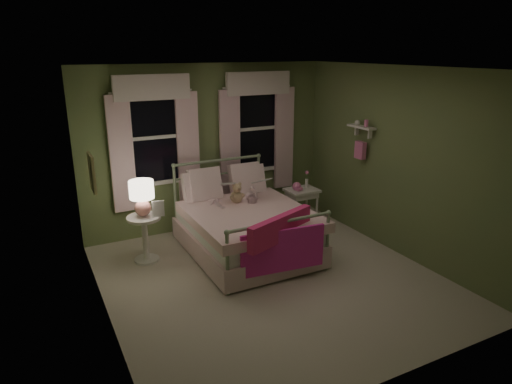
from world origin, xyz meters
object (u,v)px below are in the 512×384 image
bed (245,227)px  table_lamp (142,195)px  teddy_bear (237,194)px  nightstand_left (145,232)px  nightstand_right (302,195)px  child_left (214,187)px  child_right (249,181)px

bed → table_lamp: 1.50m
teddy_bear → table_lamp: (-1.34, 0.09, 0.16)m
teddy_bear → nightstand_left: teddy_bear is taller
bed → teddy_bear: size_ratio=6.55×
table_lamp → nightstand_right: (2.57, 0.07, -0.40)m
child_left → child_right: (0.56, 0.00, 0.01)m
child_right → nightstand_left: 1.69m
nightstand_left → table_lamp: 0.54m
bed → child_left: child_left is taller
child_left → child_right: 0.56m
child_left → nightstand_right: child_left is taller
teddy_bear → child_left: bearing=150.5°
child_right → teddy_bear: child_right is taller
teddy_bear → nightstand_left: (-1.34, 0.09, -0.37)m
teddy_bear → nightstand_left: size_ratio=0.48×
nightstand_left → child_left: bearing=3.4°
teddy_bear → table_lamp: 1.35m
nightstand_right → table_lamp: bearing=-178.4°
bed → teddy_bear: (0.00, 0.26, 0.41)m
teddy_bear → child_right: bearing=29.5°
child_left → bed: bearing=125.8°
table_lamp → bed: bearing=-15.0°
child_right → table_lamp: (-1.62, -0.06, 0.05)m
table_lamp → teddy_bear: bearing=-4.1°
teddy_bear → nightstand_right: bearing=7.7°
nightstand_left → table_lamp: table_lamp is taller
nightstand_left → table_lamp: size_ratio=1.33×
child_right → teddy_bear: bearing=50.0°
table_lamp → nightstand_right: table_lamp is taller
child_right → bed: bearing=76.9°
bed → child_left: (-0.28, 0.42, 0.52)m
table_lamp → nightstand_right: 2.60m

